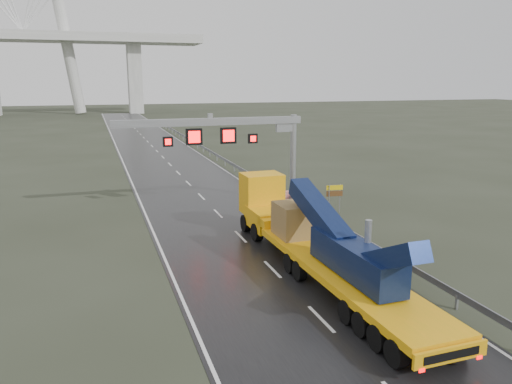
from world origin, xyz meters
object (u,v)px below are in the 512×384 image
object	(u,v)px
heavy_haul_truck	(306,233)
striped_barrier	(287,198)
exit_sign_pair	(334,193)
sign_gantry	(237,136)

from	to	relation	value
heavy_haul_truck	striped_barrier	world-z (taller)	heavy_haul_truck
exit_sign_pair	striped_barrier	distance (m)	4.32
sign_gantry	striped_barrier	distance (m)	6.45
sign_gantry	exit_sign_pair	distance (m)	8.78
heavy_haul_truck	exit_sign_pair	xyz separation A→B (m)	(6.45, 9.26, -0.25)
sign_gantry	striped_barrier	size ratio (longest dim) A/B	12.77
sign_gantry	exit_sign_pair	world-z (taller)	sign_gantry
sign_gantry	heavy_haul_truck	xyz separation A→B (m)	(-0.06, -13.71, -3.82)
sign_gantry	heavy_haul_truck	bearing A→B (deg)	-90.26
exit_sign_pair	heavy_haul_truck	bearing A→B (deg)	-117.29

